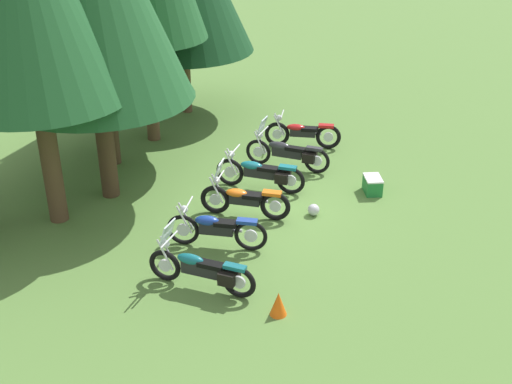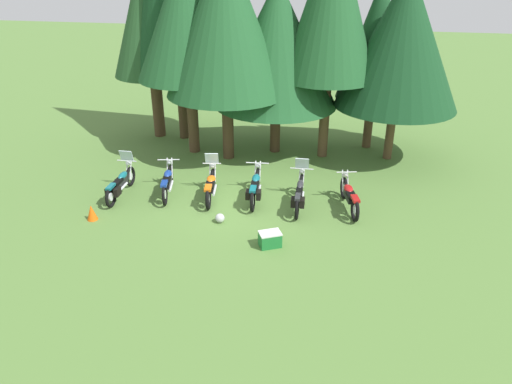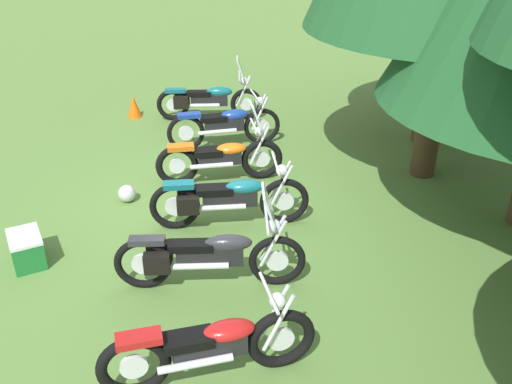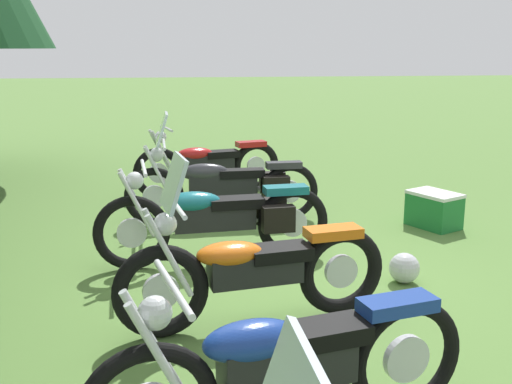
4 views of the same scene
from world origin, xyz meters
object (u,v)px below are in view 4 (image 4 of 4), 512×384
(motorcycle_3, at_px, (218,218))
(motorcycle_5, at_px, (208,164))
(picnic_cooler, at_px, (434,210))
(dropped_helmet, at_px, (404,268))
(motorcycle_1, at_px, (284,364))
(motorcycle_2, at_px, (252,269))
(motorcycle_4, at_px, (225,185))

(motorcycle_3, distance_m, motorcycle_5, 3.01)
(picnic_cooler, bearing_deg, motorcycle_3, 108.98)
(picnic_cooler, bearing_deg, dropped_helmet, 148.92)
(motorcycle_1, height_order, picnic_cooler, motorcycle_1)
(motorcycle_2, relative_size, motorcycle_3, 0.92)
(motorcycle_3, height_order, motorcycle_5, motorcycle_3)
(motorcycle_4, distance_m, picnic_cooler, 2.54)
(motorcycle_1, xyz_separation_m, motorcycle_3, (2.94, 0.13, -0.00))
(motorcycle_3, height_order, motorcycle_4, motorcycle_4)
(picnic_cooler, distance_m, dropped_helmet, 1.97)
(motorcycle_2, bearing_deg, picnic_cooler, -146.03)
(motorcycle_3, distance_m, dropped_helmet, 1.85)
(motorcycle_2, distance_m, motorcycle_5, 4.46)
(motorcycle_5, bearing_deg, picnic_cooler, 127.15)
(motorcycle_3, bearing_deg, motorcycle_2, 90.92)
(motorcycle_5, xyz_separation_m, dropped_helmet, (-3.78, -1.58, -0.31))
(motorcycle_4, bearing_deg, motorcycle_3, 80.91)
(motorcycle_3, distance_m, motorcycle_4, 1.47)
(dropped_helmet, bearing_deg, motorcycle_5, 22.69)
(motorcycle_1, xyz_separation_m, motorcycle_4, (4.39, -0.06, 0.01))
(motorcycle_3, bearing_deg, motorcycle_5, -96.15)
(motorcycle_4, distance_m, dropped_helmet, 2.68)
(motorcycle_1, bearing_deg, motorcycle_5, -102.09)
(motorcycle_2, relative_size, motorcycle_5, 0.99)
(motorcycle_5, bearing_deg, motorcycle_1, 76.63)
(motorcycle_4, bearing_deg, picnic_cooler, 166.18)
(motorcycle_2, relative_size, dropped_helmet, 7.67)
(motorcycle_1, bearing_deg, picnic_cooler, -136.01)
(motorcycle_2, distance_m, motorcycle_3, 1.46)
(motorcycle_1, distance_m, motorcycle_3, 2.94)
(motorcycle_3, bearing_deg, dropped_helmet, 150.19)
(motorcycle_4, bearing_deg, motorcycle_2, 87.56)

